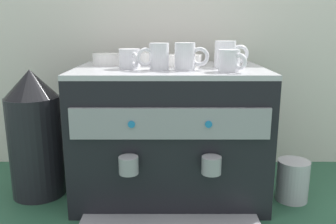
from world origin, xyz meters
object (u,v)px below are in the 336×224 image
espresso_machine (168,133)px  milk_pitcher (291,180)px  ceramic_bowl_0 (147,59)px  ceramic_cup_3 (228,61)px  coffee_grinder (33,134)px  ceramic_cup_1 (225,54)px  ceramic_bowl_3 (183,61)px  ceramic_bowl_1 (228,59)px  ceramic_cup_4 (185,56)px  ceramic_bowl_2 (105,60)px  ceramic_cup_2 (156,57)px  ceramic_cup_0 (128,59)px

espresso_machine → milk_pitcher: size_ratio=4.42×
ceramic_bowl_0 → milk_pitcher: 0.64m
espresso_machine → ceramic_bowl_0: ceramic_bowl_0 is taller
ceramic_cup_3 → coffee_grinder: 0.69m
coffee_grinder → milk_pitcher: 0.88m
ceramic_cup_1 → ceramic_bowl_3: ceramic_cup_1 is taller
ceramic_bowl_1 → ceramic_cup_4: bearing=-133.0°
ceramic_bowl_2 → milk_pitcher: ceramic_bowl_2 is taller
ceramic_cup_3 → ceramic_bowl_3: 0.19m
ceramic_cup_1 → ceramic_bowl_0: 0.27m
ceramic_bowl_3 → ceramic_bowl_1: bearing=24.6°
ceramic_cup_1 → ceramic_cup_4: bearing=-149.0°
ceramic_cup_2 → coffee_grinder: ceramic_cup_2 is taller
ceramic_cup_3 → ceramic_bowl_1: bearing=80.7°
ceramic_cup_4 → ceramic_bowl_1: 0.24m
ceramic_cup_2 → coffee_grinder: bearing=172.3°
ceramic_cup_0 → ceramic_cup_1: (0.31, 0.05, 0.01)m
ceramic_cup_1 → ceramic_bowl_3: (-0.14, 0.02, -0.02)m
espresso_machine → ceramic_bowl_2: (-0.22, 0.07, 0.24)m
ceramic_cup_0 → ceramic_bowl_1: (0.34, 0.14, -0.01)m
espresso_machine → ceramic_bowl_2: size_ratio=6.25×
ceramic_cup_2 → ceramic_bowl_0: 0.16m
ceramic_cup_0 → coffee_grinder: (-0.33, 0.02, -0.26)m
espresso_machine → ceramic_cup_1: size_ratio=5.45×
espresso_machine → ceramic_bowl_0: bearing=127.1°
espresso_machine → coffee_grinder: espresso_machine is taller
coffee_grinder → ceramic_bowl_1: bearing=10.1°
ceramic_cup_3 → milk_pitcher: bearing=11.8°
ceramic_cup_1 → ceramic_bowl_2: 0.41m
ceramic_bowl_1 → ceramic_bowl_3: size_ratio=0.97×
ceramic_bowl_1 → milk_pitcher: ceramic_bowl_1 is taller
ceramic_cup_0 → ceramic_cup_2: size_ratio=0.99×
ceramic_cup_1 → ceramic_cup_2: bearing=-159.8°
ceramic_cup_0 → ceramic_bowl_0: size_ratio=0.94×
ceramic_cup_2 → ceramic_bowl_3: size_ratio=0.87×
ceramic_cup_1 → milk_pitcher: (0.23, -0.07, -0.41)m
ceramic_cup_3 → ceramic_bowl_1: (0.04, 0.21, -0.02)m
ceramic_cup_1 → ceramic_cup_3: bearing=-93.9°
ceramic_bowl_0 → coffee_grinder: bearing=-165.0°
espresso_machine → ceramic_bowl_2: ceramic_bowl_2 is taller
ceramic_cup_4 → espresso_machine: bearing=128.3°
ceramic_cup_2 → ceramic_bowl_0: bearing=102.3°
ceramic_cup_3 → milk_pitcher: size_ratio=0.62×
espresso_machine → ceramic_bowl_3: bearing=35.7°
ceramic_cup_2 → ceramic_bowl_2: 0.23m
ceramic_bowl_1 → ceramic_bowl_2: size_ratio=1.12×
ceramic_bowl_1 → milk_pitcher: 0.47m
ceramic_bowl_2 → ceramic_cup_3: bearing=-24.4°
ceramic_cup_2 → milk_pitcher: (0.45, 0.01, -0.41)m
ceramic_bowl_0 → ceramic_bowl_1: ceramic_bowl_0 is taller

